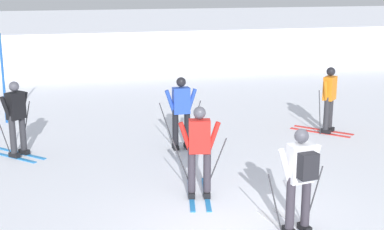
{
  "coord_description": "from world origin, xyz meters",
  "views": [
    {
      "loc": [
        -2.59,
        -7.34,
        3.93
      ],
      "look_at": [
        0.16,
        4.26,
        0.9
      ],
      "focal_mm": 51.29,
      "sensor_mm": 36.0,
      "label": 1
    }
  ],
  "objects_px": {
    "skier_white": "(300,177)",
    "skier_blue": "(181,111)",
    "skier_black": "(16,117)",
    "skier_red": "(199,150)",
    "trail_marker_pole": "(3,79)",
    "skier_orange": "(329,98)"
  },
  "relations": [
    {
      "from": "skier_white",
      "to": "trail_marker_pole",
      "type": "xyz_separation_m",
      "value": [
        -5.04,
        8.12,
        0.27
      ]
    },
    {
      "from": "skier_red",
      "to": "skier_white",
      "type": "bearing_deg",
      "value": -57.27
    },
    {
      "from": "skier_blue",
      "to": "skier_orange",
      "type": "height_order",
      "value": "same"
    },
    {
      "from": "skier_black",
      "to": "skier_red",
      "type": "bearing_deg",
      "value": -43.79
    },
    {
      "from": "skier_blue",
      "to": "skier_red",
      "type": "height_order",
      "value": "same"
    },
    {
      "from": "trail_marker_pole",
      "to": "skier_orange",
      "type": "bearing_deg",
      "value": -19.88
    },
    {
      "from": "skier_blue",
      "to": "skier_black",
      "type": "bearing_deg",
      "value": 174.67
    },
    {
      "from": "skier_blue",
      "to": "skier_black",
      "type": "distance_m",
      "value": 3.67
    },
    {
      "from": "skier_black",
      "to": "trail_marker_pole",
      "type": "distance_m",
      "value": 3.17
    },
    {
      "from": "skier_blue",
      "to": "trail_marker_pole",
      "type": "height_order",
      "value": "trail_marker_pole"
    },
    {
      "from": "skier_white",
      "to": "skier_blue",
      "type": "bearing_deg",
      "value": 100.37
    },
    {
      "from": "skier_blue",
      "to": "skier_black",
      "type": "relative_size",
      "value": 1.0
    },
    {
      "from": "skier_orange",
      "to": "skier_black",
      "type": "height_order",
      "value": "same"
    },
    {
      "from": "skier_orange",
      "to": "skier_blue",
      "type": "bearing_deg",
      "value": -172.68
    },
    {
      "from": "skier_white",
      "to": "trail_marker_pole",
      "type": "height_order",
      "value": "trail_marker_pole"
    },
    {
      "from": "skier_black",
      "to": "skier_white",
      "type": "xyz_separation_m",
      "value": [
        4.51,
        -5.01,
        0.04
      ]
    },
    {
      "from": "skier_blue",
      "to": "skier_red",
      "type": "xyz_separation_m",
      "value": [
        -0.29,
        -2.89,
        -0.0
      ]
    },
    {
      "from": "skier_red",
      "to": "trail_marker_pole",
      "type": "xyz_separation_m",
      "value": [
        -3.89,
        6.34,
        0.31
      ]
    },
    {
      "from": "skier_blue",
      "to": "skier_red",
      "type": "distance_m",
      "value": 2.9
    },
    {
      "from": "skier_blue",
      "to": "skier_white",
      "type": "bearing_deg",
      "value": -79.63
    },
    {
      "from": "skier_orange",
      "to": "skier_red",
      "type": "bearing_deg",
      "value": -141.41
    },
    {
      "from": "skier_black",
      "to": "skier_blue",
      "type": "bearing_deg",
      "value": -5.33
    }
  ]
}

